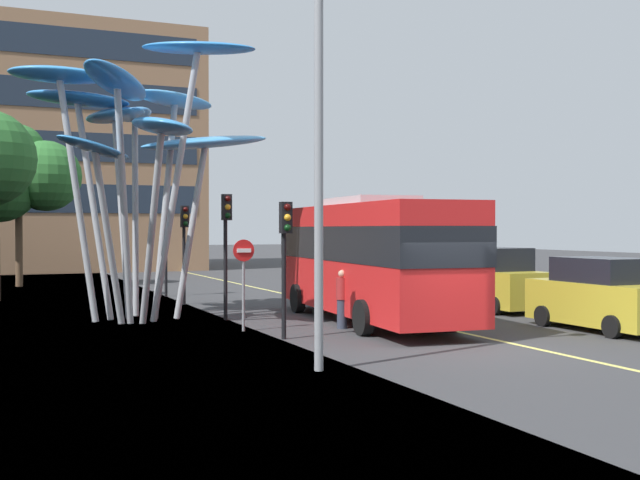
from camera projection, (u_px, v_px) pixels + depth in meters
ground at (444, 355)px, 18.00m from camera, size 120.00×240.00×0.10m
red_bus at (368, 254)px, 23.95m from camera, size 3.43×10.70×3.77m
leaf_sculpture at (134, 120)px, 24.21m from camera, size 8.28×8.27×8.53m
traffic_light_kerb_near at (285, 240)px, 20.07m from camera, size 0.28×0.42×3.51m
traffic_light_kerb_far at (226, 229)px, 24.30m from camera, size 0.28×0.42×3.89m
traffic_light_island_mid at (185, 233)px, 29.32m from camera, size 0.28×0.42×3.68m
traffic_light_opposite at (166, 234)px, 32.84m from camera, size 0.28×0.42×3.57m
car_parked_near at (602, 296)px, 21.94m from camera, size 2.00×4.43×2.02m
car_parked_mid at (494, 281)px, 27.40m from camera, size 2.00×4.23×2.17m
street_lamp at (335, 107)px, 15.77m from camera, size 1.68×0.44×8.34m
tree_pavement_far at (14, 174)px, 38.02m from camera, size 5.75×4.02×7.92m
pedestrian at (342, 299)px, 22.36m from camera, size 0.34×0.34×1.66m
no_entry_sign at (244, 270)px, 21.74m from camera, size 0.60×0.12×2.53m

